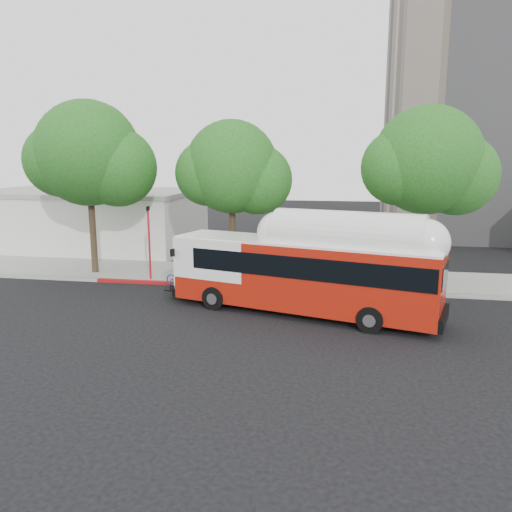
{
  "coord_description": "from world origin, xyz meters",
  "views": [
    {
      "loc": [
        4.99,
        -20.51,
        6.52
      ],
      "look_at": [
        0.85,
        3.0,
        1.88
      ],
      "focal_mm": 35.0,
      "sensor_mm": 36.0,
      "label": 1
    }
  ],
  "objects": [
    {
      "name": "red_curb_segment",
      "position": [
        -3.0,
        3.9,
        0.08
      ],
      "size": [
        10.0,
        0.32,
        0.16
      ],
      "primitive_type": "cube",
      "color": "maroon",
      "rests_on": "ground"
    },
    {
      "name": "apartment_tower",
      "position": [
        18.0,
        28.0,
        17.62
      ],
      "size": [
        18.0,
        18.0,
        37.0
      ],
      "color": "tan",
      "rests_on": "ground"
    },
    {
      "name": "curb_strip",
      "position": [
        0.0,
        3.9,
        0.07
      ],
      "size": [
        60.0,
        0.3,
        0.15
      ],
      "primitive_type": "cube",
      "color": "gray",
      "rests_on": "ground"
    },
    {
      "name": "ground",
      "position": [
        0.0,
        0.0,
        0.0
      ],
      "size": [
        120.0,
        120.0,
        0.0
      ],
      "primitive_type": "plane",
      "color": "black",
      "rests_on": "ground"
    },
    {
      "name": "street_tree_right",
      "position": [
        9.44,
        5.86,
        6.26
      ],
      "size": [
        6.21,
        5.4,
        9.18
      ],
      "color": "#2D2116",
      "rests_on": "ground"
    },
    {
      "name": "street_tree_left",
      "position": [
        -8.53,
        5.56,
        6.6
      ],
      "size": [
        6.67,
        5.8,
        9.74
      ],
      "color": "#2D2116",
      "rests_on": "ground"
    },
    {
      "name": "signal_pole",
      "position": [
        -5.18,
        4.36,
        2.1
      ],
      "size": [
        0.12,
        0.39,
        4.09
      ],
      "color": "red",
      "rests_on": "ground"
    },
    {
      "name": "street_tree_mid",
      "position": [
        -0.59,
        6.06,
        5.91
      ],
      "size": [
        5.75,
        5.0,
        8.62
      ],
      "color": "#2D2116",
      "rests_on": "ground"
    },
    {
      "name": "low_commercial_bldg",
      "position": [
        -14.0,
        14.0,
        2.15
      ],
      "size": [
        16.2,
        10.2,
        4.25
      ],
      "color": "silver",
      "rests_on": "ground"
    },
    {
      "name": "transit_bus",
      "position": [
        3.43,
        0.08,
        1.69
      ],
      "size": [
        12.34,
        5.45,
        3.61
      ],
      "rotation": [
        0.0,
        0.0,
        -0.28
      ],
      "color": "#A3180B",
      "rests_on": "ground"
    },
    {
      "name": "sidewalk",
      "position": [
        0.0,
        6.5,
        0.07
      ],
      "size": [
        60.0,
        5.0,
        0.15
      ],
      "primitive_type": "cube",
      "color": "gray",
      "rests_on": "ground"
    }
  ]
}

